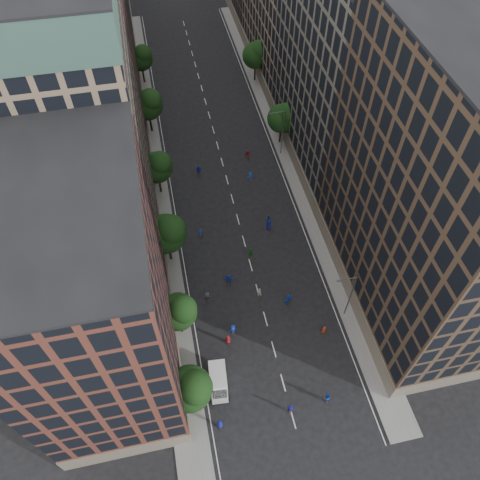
{
  "coord_description": "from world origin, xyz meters",
  "views": [
    {
      "loc": [
        -9.66,
        -15.47,
        55.99
      ],
      "look_at": [
        -0.87,
        25.85,
        2.0
      ],
      "focal_mm": 35.0,
      "sensor_mm": 36.0,
      "label": 1
    }
  ],
  "objects_px": {
    "skater_1": "(291,409)",
    "skater_0": "(220,424)",
    "streetlamp_far": "(281,130)",
    "cargo_van": "(218,381)",
    "streetlamp_near": "(349,294)",
    "skater_2": "(327,397)"
  },
  "relations": [
    {
      "from": "streetlamp_near",
      "to": "streetlamp_far",
      "type": "height_order",
      "value": "same"
    },
    {
      "from": "skater_1",
      "to": "streetlamp_near",
      "type": "bearing_deg",
      "value": -117.16
    },
    {
      "from": "streetlamp_near",
      "to": "streetlamp_far",
      "type": "xyz_separation_m",
      "value": [
        0.0,
        33.0,
        0.0
      ]
    },
    {
      "from": "skater_1",
      "to": "skater_2",
      "type": "height_order",
      "value": "skater_2"
    },
    {
      "from": "skater_0",
      "to": "streetlamp_far",
      "type": "bearing_deg",
      "value": -109.83
    },
    {
      "from": "cargo_van",
      "to": "skater_1",
      "type": "distance_m",
      "value": 9.09
    },
    {
      "from": "streetlamp_far",
      "to": "skater_2",
      "type": "relative_size",
      "value": 4.82
    },
    {
      "from": "cargo_van",
      "to": "skater_2",
      "type": "bearing_deg",
      "value": -15.43
    },
    {
      "from": "streetlamp_near",
      "to": "cargo_van",
      "type": "xyz_separation_m",
      "value": [
        -18.16,
        -6.14,
        -3.87
      ]
    },
    {
      "from": "streetlamp_near",
      "to": "skater_2",
      "type": "height_order",
      "value": "streetlamp_near"
    },
    {
      "from": "streetlamp_near",
      "to": "skater_2",
      "type": "distance_m",
      "value": 12.9
    },
    {
      "from": "skater_1",
      "to": "cargo_van",
      "type": "bearing_deg",
      "value": -15.88
    },
    {
      "from": "skater_1",
      "to": "skater_0",
      "type": "bearing_deg",
      "value": 16.47
    },
    {
      "from": "streetlamp_far",
      "to": "skater_1",
      "type": "height_order",
      "value": "streetlamp_far"
    },
    {
      "from": "cargo_van",
      "to": "skater_2",
      "type": "distance_m",
      "value": 13.01
    },
    {
      "from": "cargo_van",
      "to": "skater_0",
      "type": "bearing_deg",
      "value": -93.51
    },
    {
      "from": "streetlamp_far",
      "to": "skater_2",
      "type": "xyz_separation_m",
      "value": [
        -5.96,
        -43.63,
        -4.23
      ]
    },
    {
      "from": "streetlamp_near",
      "to": "skater_0",
      "type": "distance_m",
      "value": 22.27
    },
    {
      "from": "streetlamp_near",
      "to": "skater_2",
      "type": "xyz_separation_m",
      "value": [
        -5.96,
        -10.63,
        -4.23
      ]
    },
    {
      "from": "skater_0",
      "to": "skater_1",
      "type": "height_order",
      "value": "skater_1"
    },
    {
      "from": "skater_1",
      "to": "skater_2",
      "type": "distance_m",
      "value": 4.54
    },
    {
      "from": "streetlamp_far",
      "to": "cargo_van",
      "type": "bearing_deg",
      "value": -114.89
    }
  ]
}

